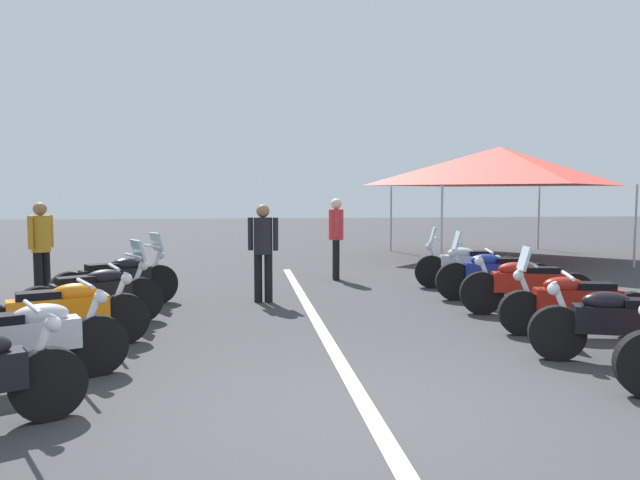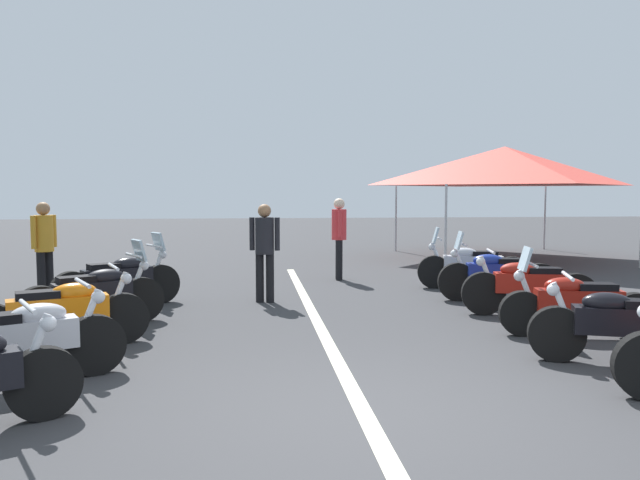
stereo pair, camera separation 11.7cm
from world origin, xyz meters
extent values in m
plane|color=#38383A|center=(0.00, 0.00, 0.00)|extent=(80.00, 80.00, 0.00)
cube|color=beige|center=(3.25, 0.00, 0.00)|extent=(13.50, 0.16, 0.01)
cylinder|color=black|center=(0.33, 2.69, 0.31)|extent=(0.42, 0.61, 0.61)
cylinder|color=silver|center=(0.30, 2.75, 0.61)|extent=(0.20, 0.29, 0.58)
cylinder|color=silver|center=(0.28, 2.78, 0.97)|extent=(0.56, 0.33, 0.04)
sphere|color=silver|center=(0.35, 2.65, 0.81)|extent=(0.14, 0.14, 0.14)
cylinder|color=black|center=(1.57, 2.59, 0.32)|extent=(0.41, 0.63, 0.63)
cube|color=silver|center=(1.26, 3.22, 0.50)|extent=(0.73, 1.08, 0.30)
ellipsoid|color=silver|center=(1.34, 3.06, 0.70)|extent=(0.46, 0.58, 0.22)
cylinder|color=silver|center=(1.54, 2.64, 0.62)|extent=(0.19, 0.29, 0.58)
cylinder|color=silver|center=(1.53, 2.68, 0.98)|extent=(0.57, 0.31, 0.04)
sphere|color=silver|center=(1.59, 2.54, 0.82)|extent=(0.14, 0.14, 0.14)
cylinder|color=black|center=(2.91, 2.57, 0.32)|extent=(0.36, 0.64, 0.64)
cube|color=orange|center=(2.63, 3.26, 0.50)|extent=(0.68, 1.15, 0.30)
ellipsoid|color=orange|center=(2.70, 3.09, 0.70)|extent=(0.43, 0.58, 0.22)
cube|color=black|center=(2.55, 3.46, 0.68)|extent=(0.42, 0.54, 0.12)
cylinder|color=silver|center=(2.89, 2.62, 0.62)|extent=(0.17, 0.30, 0.58)
cylinder|color=silver|center=(2.87, 2.66, 0.98)|extent=(0.59, 0.26, 0.04)
sphere|color=silver|center=(2.93, 2.52, 0.82)|extent=(0.14, 0.14, 0.14)
cylinder|color=silver|center=(2.64, 3.74, 0.22)|extent=(0.28, 0.54, 0.08)
cylinder|color=black|center=(4.19, 2.56, 0.33)|extent=(0.45, 0.64, 0.66)
cylinder|color=black|center=(3.51, 3.76, 0.33)|extent=(0.45, 0.64, 0.66)
cube|color=black|center=(3.85, 3.16, 0.51)|extent=(0.76, 1.05, 0.30)
ellipsoid|color=black|center=(3.94, 3.01, 0.71)|extent=(0.48, 0.58, 0.22)
cube|color=black|center=(3.74, 3.36, 0.69)|extent=(0.46, 0.55, 0.12)
cylinder|color=silver|center=(4.16, 2.62, 0.63)|extent=(0.20, 0.29, 0.58)
cylinder|color=silver|center=(4.14, 2.65, 0.99)|extent=(0.56, 0.34, 0.04)
sphere|color=silver|center=(4.21, 2.52, 0.83)|extent=(0.14, 0.14, 0.14)
cylinder|color=silver|center=(3.80, 3.61, 0.23)|extent=(0.34, 0.52, 0.08)
cube|color=silver|center=(4.18, 2.58, 1.06)|extent=(0.37, 0.28, 0.32)
cylinder|color=black|center=(5.70, 2.51, 0.33)|extent=(0.46, 0.64, 0.67)
cylinder|color=black|center=(4.94, 3.77, 0.33)|extent=(0.46, 0.64, 0.67)
cube|color=black|center=(5.32, 3.14, 0.51)|extent=(0.82, 1.10, 0.30)
ellipsoid|color=black|center=(5.42, 2.98, 0.71)|extent=(0.49, 0.58, 0.22)
cube|color=black|center=(5.21, 3.33, 0.69)|extent=(0.47, 0.55, 0.12)
cylinder|color=silver|center=(5.67, 2.56, 0.63)|extent=(0.21, 0.28, 0.58)
cylinder|color=silver|center=(5.65, 2.60, 0.99)|extent=(0.55, 0.35, 0.04)
sphere|color=silver|center=(5.73, 2.47, 0.83)|extent=(0.14, 0.14, 0.14)
cylinder|color=silver|center=(5.25, 3.61, 0.23)|extent=(0.35, 0.51, 0.08)
cube|color=silver|center=(5.69, 2.53, 1.06)|extent=(0.37, 0.29, 0.32)
cylinder|color=black|center=(1.50, -2.45, 0.31)|extent=(0.34, 0.64, 0.63)
cube|color=black|center=(1.28, -3.10, 0.49)|extent=(0.61, 1.09, 0.30)
ellipsoid|color=black|center=(1.34, -2.93, 0.69)|extent=(0.42, 0.58, 0.22)
cylinder|color=silver|center=(1.48, -2.51, 0.61)|extent=(0.16, 0.30, 0.58)
cylinder|color=silver|center=(1.47, -2.54, 0.97)|extent=(0.60, 0.24, 0.04)
sphere|color=silver|center=(1.52, -2.40, 0.81)|extent=(0.14, 0.14, 0.14)
cylinder|color=black|center=(2.71, -2.60, 0.30)|extent=(0.26, 0.62, 0.60)
cylinder|color=black|center=(2.41, -4.00, 0.30)|extent=(0.26, 0.62, 0.60)
cube|color=maroon|center=(2.56, -3.30, 0.48)|extent=(0.50, 1.12, 0.30)
ellipsoid|color=maroon|center=(2.60, -3.12, 0.68)|extent=(0.36, 0.56, 0.22)
cube|color=black|center=(2.51, -3.52, 0.66)|extent=(0.36, 0.52, 0.12)
cylinder|color=silver|center=(2.70, -2.66, 0.60)|extent=(0.13, 0.30, 0.58)
cylinder|color=silver|center=(2.69, -2.70, 0.96)|extent=(0.61, 0.17, 0.04)
sphere|color=silver|center=(2.72, -2.55, 0.80)|extent=(0.14, 0.14, 0.14)
cylinder|color=silver|center=(2.29, -3.68, 0.21)|extent=(0.19, 0.55, 0.08)
cube|color=silver|center=(2.71, -2.62, 1.03)|extent=(0.38, 0.19, 0.32)
cylinder|color=black|center=(4.11, -2.62, 0.33)|extent=(0.29, 0.68, 0.67)
cylinder|color=black|center=(3.80, -3.95, 0.33)|extent=(0.29, 0.68, 0.67)
cube|color=maroon|center=(3.96, -3.29, 0.51)|extent=(0.51, 1.08, 0.30)
ellipsoid|color=maroon|center=(4.00, -3.11, 0.71)|extent=(0.37, 0.57, 0.22)
cube|color=black|center=(3.91, -3.50, 0.69)|extent=(0.36, 0.53, 0.12)
cylinder|color=silver|center=(4.10, -2.68, 0.63)|extent=(0.13, 0.30, 0.58)
cylinder|color=silver|center=(4.09, -2.72, 0.99)|extent=(0.61, 0.18, 0.04)
sphere|color=silver|center=(4.12, -2.57, 0.83)|extent=(0.14, 0.14, 0.14)
cylinder|color=silver|center=(3.69, -3.65, 0.23)|extent=(0.20, 0.55, 0.08)
cylinder|color=black|center=(5.34, -2.63, 0.34)|extent=(0.25, 0.68, 0.67)
cylinder|color=black|center=(5.10, -4.02, 0.34)|extent=(0.25, 0.68, 0.67)
cube|color=navy|center=(5.22, -3.33, 0.52)|extent=(0.46, 1.11, 0.30)
ellipsoid|color=navy|center=(5.25, -3.15, 0.72)|extent=(0.34, 0.56, 0.22)
cube|color=black|center=(5.18, -3.54, 0.70)|extent=(0.34, 0.52, 0.12)
cylinder|color=silver|center=(5.33, -2.69, 0.64)|extent=(0.12, 0.30, 0.58)
cylinder|color=silver|center=(5.33, -2.73, 1.00)|extent=(0.62, 0.14, 0.04)
sphere|color=silver|center=(5.35, -2.58, 0.84)|extent=(0.14, 0.14, 0.14)
cylinder|color=silver|center=(4.97, -3.71, 0.23)|extent=(0.17, 0.56, 0.08)
cube|color=silver|center=(5.34, -2.65, 1.07)|extent=(0.38, 0.18, 0.32)
cylinder|color=black|center=(6.77, -2.65, 0.33)|extent=(0.28, 0.67, 0.65)
cylinder|color=black|center=(6.44, -4.12, 0.33)|extent=(0.28, 0.67, 0.65)
cube|color=silver|center=(6.60, -3.39, 0.51)|extent=(0.52, 1.18, 0.30)
ellipsoid|color=silver|center=(6.64, -3.21, 0.71)|extent=(0.37, 0.56, 0.22)
cube|color=black|center=(6.56, -3.60, 0.69)|extent=(0.36, 0.52, 0.12)
cylinder|color=silver|center=(6.75, -2.71, 0.63)|extent=(0.13, 0.30, 0.58)
cylinder|color=silver|center=(6.74, -2.75, 0.99)|extent=(0.61, 0.17, 0.04)
sphere|color=silver|center=(6.78, -2.60, 0.83)|extent=(0.14, 0.14, 0.14)
cylinder|color=silver|center=(6.33, -3.79, 0.23)|extent=(0.20, 0.55, 0.08)
cube|color=silver|center=(6.76, -2.67, 1.06)|extent=(0.38, 0.20, 0.32)
cylinder|color=black|center=(8.22, -0.95, 0.44)|extent=(0.14, 0.14, 0.88)
cylinder|color=black|center=(8.04, -0.93, 0.44)|extent=(0.14, 0.14, 0.88)
cylinder|color=red|center=(8.13, -0.94, 1.21)|extent=(0.32, 0.32, 0.66)
cylinder|color=red|center=(8.35, -0.96, 1.24)|extent=(0.09, 0.09, 0.59)
cylinder|color=red|center=(7.91, -0.93, 1.24)|extent=(0.09, 0.09, 0.59)
sphere|color=beige|center=(8.13, -0.94, 1.65)|extent=(0.24, 0.24, 0.24)
cylinder|color=black|center=(5.57, 0.64, 0.42)|extent=(0.14, 0.14, 0.84)
cylinder|color=black|center=(5.61, 0.81, 0.42)|extent=(0.14, 0.14, 0.84)
cylinder|color=black|center=(5.59, 0.72, 1.16)|extent=(0.32, 0.32, 0.63)
cylinder|color=black|center=(5.54, 0.51, 1.19)|extent=(0.09, 0.09, 0.57)
cylinder|color=black|center=(5.64, 0.94, 1.19)|extent=(0.09, 0.09, 0.57)
sphere|color=#9E704C|center=(5.59, 0.72, 1.58)|extent=(0.23, 0.23, 0.23)
cylinder|color=black|center=(6.39, 4.55, 0.43)|extent=(0.14, 0.14, 0.86)
cylinder|color=black|center=(6.24, 4.64, 0.43)|extent=(0.14, 0.14, 0.86)
cylinder|color=orange|center=(6.32, 4.59, 1.18)|extent=(0.32, 0.32, 0.64)
cylinder|color=orange|center=(6.51, 4.48, 1.21)|extent=(0.09, 0.09, 0.58)
cylinder|color=orange|center=(6.13, 4.70, 1.21)|extent=(0.09, 0.09, 0.58)
sphere|color=#9E704C|center=(6.32, 4.59, 1.61)|extent=(0.23, 0.23, 0.23)
pyramid|color=#E54C3F|center=(11.85, -6.24, 2.65)|extent=(5.63, 5.63, 1.10)
cylinder|color=#B2B2B7|center=(14.38, -3.71, 1.05)|extent=(0.06, 0.06, 2.10)
cylinder|color=#B2B2B7|center=(14.38, -8.78, 1.05)|extent=(0.06, 0.06, 2.10)
cylinder|color=#B2B2B7|center=(9.32, -3.71, 1.05)|extent=(0.06, 0.06, 2.10)
cylinder|color=#B2B2B7|center=(9.32, -8.78, 1.05)|extent=(0.06, 0.06, 2.10)
camera|label=1|loc=(-4.89, 1.08, 1.90)|focal=34.20mm
camera|label=2|loc=(-4.89, 0.96, 1.90)|focal=34.20mm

